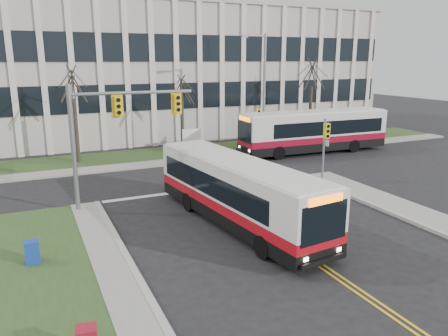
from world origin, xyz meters
TOP-DOWN VIEW (x-y plane):
  - ground at (0.00, 0.00)m, footprint 120.00×120.00m
  - sidewalk_cross at (5.00, 15.20)m, footprint 44.00×1.60m
  - building_lawn at (5.00, 18.00)m, footprint 44.00×5.00m
  - office_building at (5.00, 30.00)m, footprint 40.00×16.00m
  - mast_arm_signal at (-5.62, 7.16)m, footprint 6.11×0.38m
  - signal_pole_near at (7.20, 6.90)m, footprint 0.34×0.39m
  - signal_pole_far at (7.20, 15.40)m, footprint 0.34×0.39m
  - streetlight at (8.03, 16.20)m, footprint 2.15×0.25m
  - directory_sign at (2.50, 17.50)m, footprint 1.50×0.12m
  - tree_left at (-6.00, 18.00)m, footprint 1.80×1.80m
  - tree_mid at (2.00, 18.20)m, footprint 1.80×1.80m
  - tree_right at (14.00, 18.00)m, footprint 1.80×1.80m
  - bus_main at (-0.93, 2.47)m, footprint 3.59×11.12m
  - bus_cross at (11.57, 14.00)m, footprint 12.28×3.03m
  - newspaper_box_blue at (-9.50, 1.87)m, footprint 0.51×0.46m

SIDE VIEW (x-z plane):
  - ground at x=0.00m, z-range 0.00..0.00m
  - building_lawn at x=5.00m, z-range 0.00..0.12m
  - sidewalk_cross at x=5.00m, z-range 0.00..0.14m
  - newspaper_box_blue at x=-9.50m, z-range 0.00..0.95m
  - directory_sign at x=2.50m, z-range 0.17..2.17m
  - bus_main at x=-0.93m, z-range 0.00..2.91m
  - bus_cross at x=11.57m, z-range 0.00..3.25m
  - signal_pole_near at x=7.20m, z-range 0.60..4.40m
  - signal_pole_far at x=7.20m, z-range 0.60..4.40m
  - mast_arm_signal at x=-5.62m, z-range 1.16..7.36m
  - tree_mid at x=2.00m, z-range 1.47..8.29m
  - streetlight at x=8.03m, z-range 0.59..9.79m
  - tree_left at x=-6.00m, z-range 1.66..9.36m
  - tree_right at x=14.00m, z-range 1.78..10.03m
  - office_building at x=5.00m, z-range 0.00..12.00m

